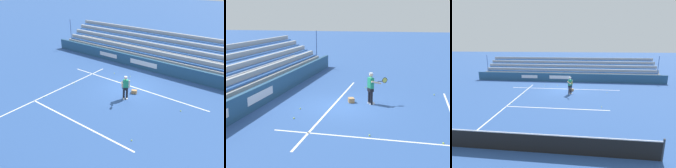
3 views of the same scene
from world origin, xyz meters
TOP-DOWN VIEW (x-y plane):
  - ground_plane at (0.00, 0.00)m, footprint 160.00×160.00m
  - court_baseline_white at (0.00, -0.50)m, footprint 12.00×0.10m
  - court_sideline_white at (4.11, 4.00)m, footprint 0.10×12.00m
  - court_service_line_white at (0.00, 5.50)m, footprint 8.22×0.10m
  - back_wall_sponsor_board at (0.01, -4.26)m, footprint 24.82×0.25m
  - bleacher_stand at (0.00, -6.49)m, footprint 23.58×3.20m
  - tennis_player at (-0.75, 1.41)m, footprint 0.62×1.05m
  - ball_box_cardboard at (-0.81, 0.32)m, footprint 0.48×0.43m
  - tennis_ball_far_right at (4.00, 4.77)m, footprint 0.07×0.07m
  - tennis_ball_near_player at (-3.53, 4.89)m, footprint 0.07×0.07m
  - tennis_ball_midcourt at (2.57, -1.73)m, footprint 0.07×0.07m
  - tennis_ball_by_box at (-4.50, 0.58)m, footprint 0.07×0.07m
  - tennis_ball_on_baseline at (1.05, -1.98)m, footprint 0.07×0.07m
  - tennis_ball_far_left at (3.86, 1.98)m, footprint 0.07×0.07m
  - tennis_net at (0.00, 11.20)m, footprint 11.09×0.09m

SIDE VIEW (x-z plane):
  - ground_plane at x=0.00m, z-range 0.00..0.00m
  - court_baseline_white at x=0.00m, z-range 0.00..0.01m
  - court_sideline_white at x=4.11m, z-range 0.00..0.01m
  - court_service_line_white at x=0.00m, z-range 0.00..0.01m
  - tennis_ball_far_right at x=4.00m, z-range 0.00..0.07m
  - tennis_ball_near_player at x=-3.53m, z-range 0.00..0.07m
  - tennis_ball_midcourt at x=2.57m, z-range 0.00..0.07m
  - tennis_ball_by_box at x=-4.50m, z-range 0.00..0.07m
  - tennis_ball_on_baseline at x=1.05m, z-range 0.00..0.07m
  - tennis_ball_far_left at x=3.86m, z-range 0.00..0.07m
  - ball_box_cardboard at x=-0.81m, z-range 0.00..0.26m
  - tennis_net at x=0.00m, z-range -0.04..1.03m
  - back_wall_sponsor_board at x=0.01m, z-range 0.00..1.10m
  - bleacher_stand at x=0.00m, z-range -0.94..2.46m
  - tennis_player at x=-0.75m, z-range 0.04..1.75m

